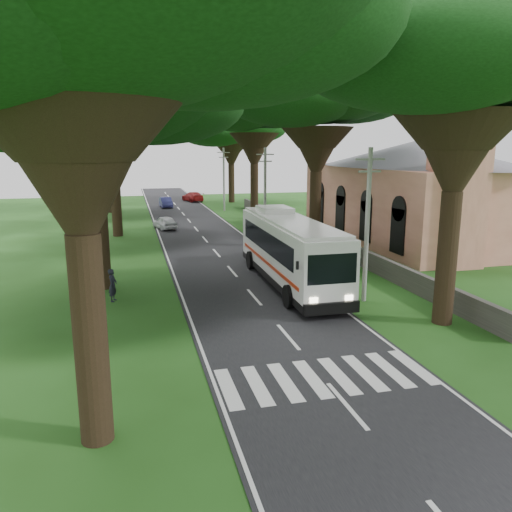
{
  "coord_description": "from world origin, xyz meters",
  "views": [
    {
      "loc": [
        -6.29,
        -17.22,
        7.96
      ],
      "look_at": [
        0.22,
        8.49,
        2.2
      ],
      "focal_mm": 35.0,
      "sensor_mm": 36.0,
      "label": 1
    }
  ],
  "objects_px": {
    "pole_far": "(224,178)",
    "distant_car_c": "(193,197)",
    "pole_mid": "(265,191)",
    "coach_bus": "(289,249)",
    "distant_car_a": "(165,222)",
    "pedestrian": "(113,285)",
    "distant_car_b": "(166,202)",
    "church": "(416,184)",
    "pole_near": "(367,223)"
  },
  "relations": [
    {
      "from": "pole_far",
      "to": "distant_car_c",
      "type": "distance_m",
      "value": 13.18
    },
    {
      "from": "pole_mid",
      "to": "distant_car_c",
      "type": "relative_size",
      "value": 1.62
    },
    {
      "from": "coach_bus",
      "to": "distant_car_c",
      "type": "relative_size",
      "value": 2.69
    },
    {
      "from": "distant_car_a",
      "to": "pedestrian",
      "type": "height_order",
      "value": "pedestrian"
    },
    {
      "from": "distant_car_a",
      "to": "distant_car_b",
      "type": "bearing_deg",
      "value": -109.62
    },
    {
      "from": "distant_car_b",
      "to": "pedestrian",
      "type": "bearing_deg",
      "value": -101.13
    },
    {
      "from": "church",
      "to": "pole_far",
      "type": "bearing_deg",
      "value": 116.82
    },
    {
      "from": "coach_bus",
      "to": "distant_car_c",
      "type": "height_order",
      "value": "coach_bus"
    },
    {
      "from": "pole_far",
      "to": "distant_car_b",
      "type": "xyz_separation_m",
      "value": [
        -7.03,
        5.66,
        -3.47
      ]
    },
    {
      "from": "pole_mid",
      "to": "pole_far",
      "type": "height_order",
      "value": "same"
    },
    {
      "from": "pole_far",
      "to": "distant_car_a",
      "type": "xyz_separation_m",
      "value": [
        -8.5,
        -13.18,
        -3.49
      ]
    },
    {
      "from": "church",
      "to": "pole_far",
      "type": "height_order",
      "value": "church"
    },
    {
      "from": "pole_mid",
      "to": "coach_bus",
      "type": "xyz_separation_m",
      "value": [
        -2.8,
        -15.72,
        -2.07
      ]
    },
    {
      "from": "coach_bus",
      "to": "distant_car_b",
      "type": "height_order",
      "value": "coach_bus"
    },
    {
      "from": "church",
      "to": "pole_mid",
      "type": "bearing_deg",
      "value": 160.19
    },
    {
      "from": "church",
      "to": "distant_car_c",
      "type": "xyz_separation_m",
      "value": [
        -14.86,
        36.93,
        -4.16
      ]
    },
    {
      "from": "distant_car_c",
      "to": "distant_car_a",
      "type": "bearing_deg",
      "value": 62.24
    },
    {
      "from": "pole_mid",
      "to": "pedestrian",
      "type": "height_order",
      "value": "pole_mid"
    },
    {
      "from": "church",
      "to": "pole_mid",
      "type": "xyz_separation_m",
      "value": [
        -12.36,
        4.45,
        -0.73
      ]
    },
    {
      "from": "distant_car_a",
      "to": "coach_bus",
      "type": "bearing_deg",
      "value": 89.05
    },
    {
      "from": "distant_car_b",
      "to": "pedestrian",
      "type": "height_order",
      "value": "pedestrian"
    },
    {
      "from": "pole_near",
      "to": "distant_car_c",
      "type": "distance_m",
      "value": 52.65
    },
    {
      "from": "pedestrian",
      "to": "pole_near",
      "type": "bearing_deg",
      "value": -85.73
    },
    {
      "from": "coach_bus",
      "to": "pole_mid",
      "type": "bearing_deg",
      "value": 80.53
    },
    {
      "from": "church",
      "to": "pole_far",
      "type": "relative_size",
      "value": 3.0
    },
    {
      "from": "coach_bus",
      "to": "distant_car_c",
      "type": "bearing_deg",
      "value": 90.27
    },
    {
      "from": "church",
      "to": "distant_car_c",
      "type": "height_order",
      "value": "church"
    },
    {
      "from": "church",
      "to": "pole_mid",
      "type": "relative_size",
      "value": 3.0
    },
    {
      "from": "pole_far",
      "to": "distant_car_a",
      "type": "height_order",
      "value": "pole_far"
    },
    {
      "from": "pole_near",
      "to": "distant_car_c",
      "type": "height_order",
      "value": "pole_near"
    },
    {
      "from": "coach_bus",
      "to": "distant_car_b",
      "type": "distance_m",
      "value": 41.62
    },
    {
      "from": "pole_far",
      "to": "distant_car_b",
      "type": "height_order",
      "value": "pole_far"
    },
    {
      "from": "pole_far",
      "to": "distant_car_c",
      "type": "xyz_separation_m",
      "value": [
        -2.5,
        12.48,
        -3.43
      ]
    },
    {
      "from": "church",
      "to": "distant_car_a",
      "type": "relative_size",
      "value": 6.23
    },
    {
      "from": "church",
      "to": "pedestrian",
      "type": "xyz_separation_m",
      "value": [
        -25.26,
        -12.32,
        -4.03
      ]
    },
    {
      "from": "pole_near",
      "to": "coach_bus",
      "type": "xyz_separation_m",
      "value": [
        -2.8,
        4.28,
        -2.07
      ]
    },
    {
      "from": "distant_car_b",
      "to": "coach_bus",
      "type": "bearing_deg",
      "value": -87.43
    },
    {
      "from": "pole_near",
      "to": "coach_bus",
      "type": "relative_size",
      "value": 0.6
    },
    {
      "from": "pole_mid",
      "to": "distant_car_b",
      "type": "distance_m",
      "value": 26.83
    },
    {
      "from": "pole_mid",
      "to": "coach_bus",
      "type": "height_order",
      "value": "pole_mid"
    },
    {
      "from": "distant_car_a",
      "to": "distant_car_b",
      "type": "distance_m",
      "value": 18.9
    },
    {
      "from": "pole_near",
      "to": "distant_car_b",
      "type": "distance_m",
      "value": 46.33
    },
    {
      "from": "distant_car_b",
      "to": "pole_near",
      "type": "bearing_deg",
      "value": -84.51
    },
    {
      "from": "distant_car_a",
      "to": "pole_near",
      "type": "bearing_deg",
      "value": 92.44
    },
    {
      "from": "coach_bus",
      "to": "pole_near",
      "type": "bearing_deg",
      "value": -56.17
    },
    {
      "from": "pole_far",
      "to": "distant_car_c",
      "type": "bearing_deg",
      "value": 101.33
    },
    {
      "from": "church",
      "to": "coach_bus",
      "type": "xyz_separation_m",
      "value": [
        -15.16,
        -11.27,
        -2.8
      ]
    },
    {
      "from": "church",
      "to": "distant_car_b",
      "type": "relative_size",
      "value": 5.82
    },
    {
      "from": "pole_near",
      "to": "pedestrian",
      "type": "distance_m",
      "value": 13.7
    },
    {
      "from": "church",
      "to": "distant_car_b",
      "type": "bearing_deg",
      "value": 122.77
    }
  ]
}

